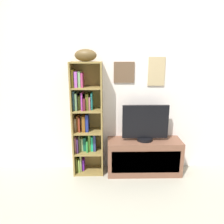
{
  "coord_description": "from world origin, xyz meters",
  "views": [
    {
      "loc": [
        -0.16,
        -1.85,
        1.65
      ],
      "look_at": [
        -0.1,
        0.85,
        0.93
      ],
      "focal_mm": 34.04,
      "sensor_mm": 36.0,
      "label": 1
    }
  ],
  "objects": [
    {
      "name": "ground",
      "position": [
        0.0,
        0.0,
        -0.02
      ],
      "size": [
        5.2,
        5.2,
        0.04
      ],
      "primitive_type": "cube",
      "color": "#A9A694"
    },
    {
      "name": "back_wall",
      "position": [
        0.0,
        1.13,
        1.29
      ],
      "size": [
        4.8,
        0.08,
        2.58
      ],
      "color": "silver",
      "rests_on": "ground"
    },
    {
      "name": "tv_stand",
      "position": [
        0.36,
        0.92,
        0.25
      ],
      "size": [
        1.04,
        0.35,
        0.5
      ],
      "color": "brown",
      "rests_on": "ground"
    },
    {
      "name": "bookshelf",
      "position": [
        -0.47,
        0.99,
        0.78
      ],
      "size": [
        0.42,
        0.28,
        1.58
      ],
      "color": "olive",
      "rests_on": "ground"
    },
    {
      "name": "football",
      "position": [
        -0.44,
        0.96,
        1.66
      ],
      "size": [
        0.31,
        0.2,
        0.16
      ],
      "primitive_type": "ellipsoid",
      "rotation": [
        0.0,
        0.0,
        -0.14
      ],
      "color": "brown",
      "rests_on": "bookshelf"
    },
    {
      "name": "television",
      "position": [
        0.36,
        0.92,
        0.75
      ],
      "size": [
        0.63,
        0.22,
        0.51
      ],
      "color": "black",
      "rests_on": "tv_stand"
    }
  ]
}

